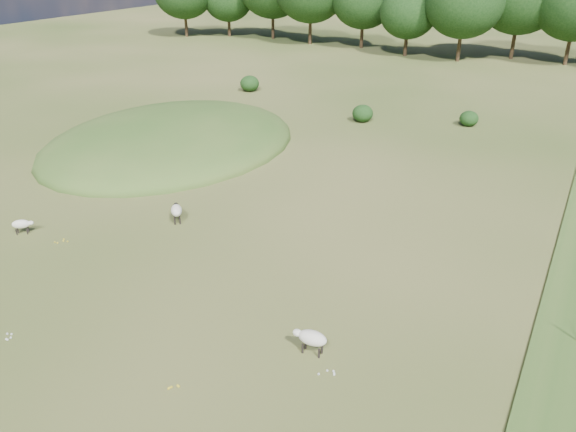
# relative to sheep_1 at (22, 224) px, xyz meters

# --- Properties ---
(ground) EXTENTS (160.00, 160.00, 0.00)m
(ground) POSITION_rel_sheep_1_xyz_m (9.36, 22.30, -0.52)
(ground) COLOR #2D4A17
(ground) RESTS_ON ground
(mound) EXTENTS (16.00, 20.00, 4.00)m
(mound) POSITION_rel_sheep_1_xyz_m (-2.64, 14.30, -0.52)
(mound) COLOR #33561E
(mound) RESTS_ON ground
(treeline) EXTENTS (96.28, 14.66, 11.70)m
(treeline) POSITION_rel_sheep_1_xyz_m (8.30, 57.74, 6.04)
(treeline) COLOR black
(treeline) RESTS_ON ground
(shrubs) EXTENTS (22.68, 5.94, 1.49)m
(shrubs) POSITION_rel_sheep_1_xyz_m (2.85, 28.55, 0.17)
(shrubs) COLOR black
(shrubs) RESTS_ON ground
(sheep_1) EXTENTS (1.02, 0.88, 0.75)m
(sheep_1) POSITION_rel_sheep_1_xyz_m (0.00, 0.00, 0.00)
(sheep_1) COLOR beige
(sheep_1) RESTS_ON ground
(sheep_2) EXTENTS (1.29, 0.63, 0.92)m
(sheep_2) POSITION_rel_sheep_1_xyz_m (16.39, -1.00, 0.12)
(sheep_2) COLOR beige
(sheep_2) RESTS_ON ground
(sheep_3) EXTENTS (1.13, 1.20, 0.91)m
(sheep_3) POSITION_rel_sheep_1_xyz_m (5.72, 4.76, 0.11)
(sheep_3) COLOR beige
(sheep_3) RESTS_ON ground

